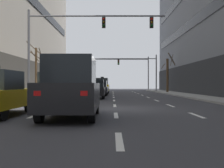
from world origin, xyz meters
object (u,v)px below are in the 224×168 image
taxi_driving_3 (51,86)px  traffic_signal_1 (130,65)px  street_tree_1 (57,77)px  traffic_signal_0 (76,34)px  car_driving_4 (71,88)px  car_driving_1 (99,88)px  street_tree_2 (36,69)px  car_driving_0 (94,89)px  street_tree_3 (167,74)px  taxi_driving_2 (102,86)px  traffic_signal_2 (127,66)px

taxi_driving_3 → traffic_signal_1: (7.52, 22.18, 3.10)m
street_tree_1 → traffic_signal_0: bearing=-74.1°
taxi_driving_3 → car_driving_4: (3.20, -11.78, 0.03)m
car_driving_4 → traffic_signal_0: bearing=96.4°
traffic_signal_0 → street_tree_1: traffic_signal_0 is taller
taxi_driving_3 → car_driving_4: taxi_driving_3 is taller
car_driving_1 → taxi_driving_3: taxi_driving_3 is taller
street_tree_2 → taxi_driving_3: bearing=-63.0°
car_driving_1 → traffic_signal_0: size_ratio=0.39×
traffic_signal_0 → street_tree_2: (-4.32, 4.51, -2.52)m
car_driving_0 → traffic_signal_1: traffic_signal_1 is taller
traffic_signal_1 → street_tree_3: 7.52m
traffic_signal_0 → taxi_driving_2: bearing=84.2°
traffic_signal_0 → street_tree_3: size_ratio=2.07×
street_tree_3 → street_tree_2: bearing=-141.6°
traffic_signal_2 → street_tree_1: bearing=-121.6°
taxi_driving_2 → traffic_signal_1: 8.36m
traffic_signal_1 → street_tree_2: size_ratio=2.15×
car_driving_4 → street_tree_3: (8.97, 28.28, 1.45)m
traffic_signal_2 → street_tree_3: bearing=-73.1°
taxi_driving_2 → traffic_signal_2: (4.13, 16.24, 3.61)m
car_driving_1 → street_tree_1: size_ratio=1.00×
car_driving_0 → street_tree_2: bearing=153.4°
car_driving_1 → taxi_driving_2: bearing=89.7°
taxi_driving_3 → street_tree_2: 5.68m
car_driving_4 → street_tree_1: bearing=101.8°
traffic_signal_2 → taxi_driving_3: bearing=-103.3°
street_tree_1 → car_driving_0: bearing=-67.2°
traffic_signal_1 → taxi_driving_3: bearing=-108.7°
taxi_driving_2 → taxi_driving_3: bearing=-102.2°
taxi_driving_2 → street_tree_3: street_tree_3 is taller
taxi_driving_3 → street_tree_1: street_tree_1 is taller
traffic_signal_2 → street_tree_1: size_ratio=2.92×
traffic_signal_1 → street_tree_1: (-10.02, -6.62, -1.95)m
taxi_driving_2 → traffic_signal_2: bearing=75.7°
street_tree_1 → car_driving_4: bearing=-78.2°
street_tree_1 → street_tree_2: street_tree_2 is taller
car_driving_1 → traffic_signal_0: bearing=-100.9°
street_tree_3 → traffic_signal_0: bearing=-122.6°
taxi_driving_2 → street_tree_3: 8.97m
car_driving_4 → street_tree_1: 27.96m
taxi_driving_2 → street_tree_3: size_ratio=0.80×
taxi_driving_3 → street_tree_1: 15.80m
car_driving_1 → traffic_signal_1: (4.17, 14.06, 3.38)m
traffic_signal_0 → street_tree_1: (-4.34, 15.21, -2.95)m
car_driving_0 → street_tree_3: 17.13m
car_driving_4 → street_tree_1: (-5.70, 27.35, 1.11)m
street_tree_3 → car_driving_1: bearing=-136.5°
car_driving_4 → traffic_signal_2: size_ratio=0.37×
car_driving_0 → taxi_driving_2: taxi_driving_2 is taller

